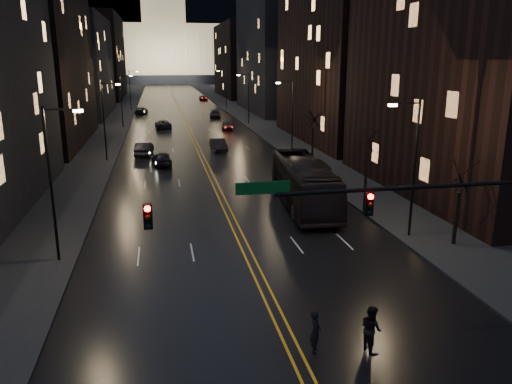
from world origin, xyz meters
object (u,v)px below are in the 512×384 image
traffic_signal (421,212)px  bus (304,183)px  receding_car_a (219,145)px  oncoming_car_b (144,149)px  pedestrian_a (315,332)px  pedestrian_b (371,328)px  oncoming_car_a (162,158)px

traffic_signal → bus: bearing=89.1°
receding_car_a → traffic_signal: bearing=-88.6°
oncoming_car_b → receding_car_a: size_ratio=1.09×
bus → pedestrian_a: bearing=-100.3°
traffic_signal → bus: traffic_signal is taller
pedestrian_b → traffic_signal: bearing=-65.8°
pedestrian_a → pedestrian_b: size_ratio=0.92×
traffic_signal → oncoming_car_a: 38.50m
pedestrian_b → receding_car_a: bearing=-10.0°
traffic_signal → receding_car_a: 45.03m
bus → oncoming_car_b: bus is taller
oncoming_car_b → receding_car_a: oncoming_car_b is taller
bus → oncoming_car_a: 21.45m
receding_car_a → pedestrian_b: size_ratio=2.36×
oncoming_car_b → pedestrian_a: bearing=106.2°
traffic_signal → oncoming_car_b: 44.96m
traffic_signal → receding_car_a: traffic_signal is taller
bus → pedestrian_a: bus is taller
oncoming_car_b → bus: bearing=124.4°
bus → oncoming_car_a: size_ratio=2.89×
receding_car_a → oncoming_car_b: bearing=-172.1°
bus → oncoming_car_b: bearing=122.6°
oncoming_car_a → receding_car_a: 10.81m
oncoming_car_a → oncoming_car_b: size_ratio=0.92×
oncoming_car_b → receding_car_a: bearing=-162.7°
oncoming_car_a → oncoming_car_b: bearing=-77.8°
receding_car_a → pedestrian_b: 46.69m
pedestrian_a → pedestrian_b: pedestrian_b is taller
oncoming_car_b → traffic_signal: bearing=113.0°
oncoming_car_a → receding_car_a: bearing=-138.5°
traffic_signal → pedestrian_b: size_ratio=8.75×
oncoming_car_b → pedestrian_a: 45.21m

